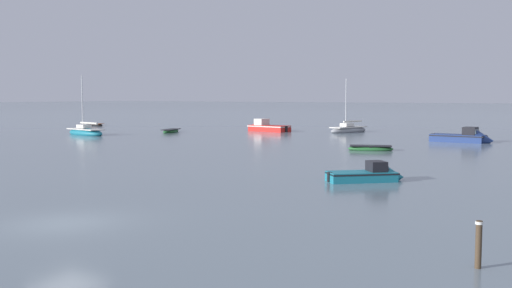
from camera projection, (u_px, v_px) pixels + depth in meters
The scene contains 10 objects.
ground_plane at pixel (66, 223), 22.27m from camera, with size 800.00×800.00×0.00m, color slate.
rowboat_moored_0 at pixel (371, 148), 52.11m from camera, with size 4.22×2.74×0.63m.
sailboat_moored_0 at pixel (349, 130), 78.00m from camera, with size 3.93×7.01×7.50m.
rowboat_moored_1 at pixel (171, 131), 77.55m from camera, with size 2.51×4.29×0.64m.
motorboat_moored_1 at pixel (373, 177), 33.31m from camera, with size 4.39×4.20×1.72m.
motorboat_moored_2 at pixel (263, 128), 80.56m from camera, with size 7.00×3.23×2.56m.
sailboat_moored_2 at pixel (86, 132), 72.74m from camera, with size 7.29×3.57×7.83m.
rowboat_moored_3 at pixel (95, 125), 94.89m from camera, with size 3.61×1.40×0.56m.
motorboat_moored_3 at pixel (467, 139), 61.09m from camera, with size 6.52×2.52×2.42m.
mooring_post_near at pixel (479, 245), 16.43m from camera, with size 0.22×0.22×1.52m.
Camera 1 is at (17.78, -14.77, 4.87)m, focal length 40.83 mm.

